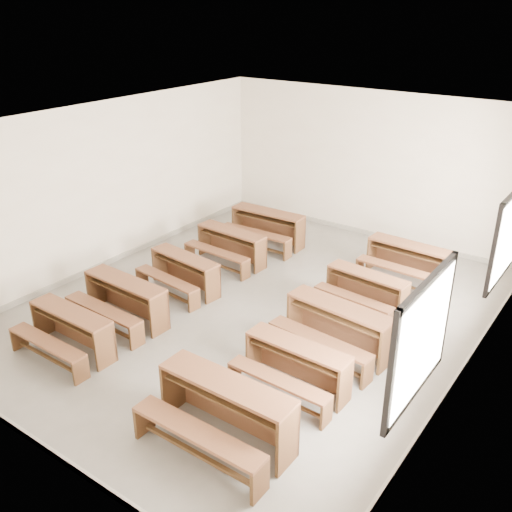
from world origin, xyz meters
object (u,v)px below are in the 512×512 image
Objects in this scene: desk_set_4 at (267,225)px; desk_set_5 at (224,408)px; desk_set_9 at (408,260)px; desk_set_2 at (183,270)px; desk_set_1 at (124,298)px; desk_set_7 at (337,325)px; desk_set_8 at (365,288)px; desk_set_3 at (230,244)px; desk_set_6 at (296,364)px; desk_set_0 at (70,329)px.

desk_set_5 is (3.04, -5.29, 0.04)m from desk_set_4.
desk_set_9 is at bearing -0.10° from desk_set_4.
desk_set_9 is (3.16, 0.11, -0.02)m from desk_set_4.
desk_set_9 is at bearing 47.24° from desk_set_2.
desk_set_2 is 0.95× the size of desk_set_9.
desk_set_1 is at bearing -125.31° from desk_set_9.
desk_set_4 is 0.96× the size of desk_set_7.
desk_set_8 is at bearing 90.57° from desk_set_5.
desk_set_3 is at bearing -155.02° from desk_set_9.
desk_set_4 is 1.10× the size of desk_set_6.
desk_set_6 is at bearing -53.06° from desk_set_4.
desk_set_4 is 3.28m from desk_set_8.
desk_set_8 is 1.47m from desk_set_9.
desk_set_2 is (0.06, 1.38, -0.03)m from desk_set_1.
desk_set_9 reaches higher than desk_set_8.
desk_set_0 is 0.86× the size of desk_set_7.
desk_set_9 is at bearing 88.20° from desk_set_8.
desk_set_7 is at bearing 3.50° from desk_set_2.
desk_set_8 is (2.99, -1.35, -0.06)m from desk_set_4.
desk_set_9 reaches higher than desk_set_0.
desk_set_1 is 0.93× the size of desk_set_7.
desk_set_6 is 1.02× the size of desk_set_8.
desk_set_7 is at bearing 85.73° from desk_set_5.
desk_set_0 is 0.96× the size of desk_set_3.
desk_set_4 is at bearing 95.93° from desk_set_2.
desk_set_6 is at bearing -37.04° from desk_set_3.
desk_set_0 reaches higher than desk_set_2.
desk_set_4 reaches higher than desk_set_1.
desk_set_2 is at bearing 89.43° from desk_set_1.
desk_set_5 is at bearing -62.26° from desk_set_4.
desk_set_3 reaches higher than desk_set_2.
desk_set_0 is 4.00m from desk_set_7.
desk_set_9 is (-0.06, 2.92, -0.02)m from desk_set_7.
desk_set_4 is at bearing 160.60° from desk_set_8.
desk_set_1 is 0.91× the size of desk_set_5.
desk_set_3 is 0.89× the size of desk_set_7.
desk_set_4 is (0.06, 4.04, 0.01)m from desk_set_1.
desk_set_9 is at bearing 53.90° from desk_set_1.
desk_set_1 is 2.83m from desk_set_3.
desk_set_2 reaches higher than desk_set_8.
desk_set_8 is (3.04, -0.13, -0.02)m from desk_set_3.
desk_set_0 is at bearing -86.60° from desk_set_3.
desk_set_9 is (-0.04, 4.06, 0.02)m from desk_set_6.
desk_set_6 is 4.06m from desk_set_9.
desk_set_1 is at bearing 92.37° from desk_set_0.
desk_set_5 reaches higher than desk_set_1.
desk_set_6 is (3.22, 1.21, 0.00)m from desk_set_0.
desk_set_2 is (0.01, 2.50, -0.01)m from desk_set_0.
desk_set_4 is 1.03× the size of desk_set_9.
desk_set_3 is at bearing 159.18° from desk_set_7.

